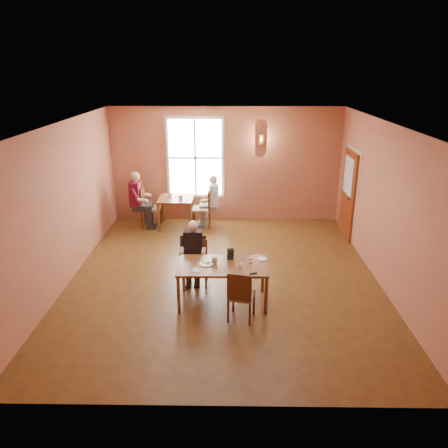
{
  "coord_description": "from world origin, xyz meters",
  "views": [
    {
      "loc": [
        0.12,
        -7.8,
        3.96
      ],
      "look_at": [
        0.0,
        0.2,
        1.05
      ],
      "focal_mm": 35.0,
      "sensor_mm": 36.0,
      "label": 1
    }
  ],
  "objects_px": {
    "main_table": "(223,283)",
    "diner_main": "(197,257)",
    "diner_white": "(202,203)",
    "diner_maroon": "(149,200)",
    "chair_diner_main": "(197,264)",
    "chair_empty": "(242,294)",
    "chair_diner_maroon": "(151,207)",
    "second_table": "(176,212)",
    "chair_diner_white": "(201,208)"
  },
  "relations": [
    {
      "from": "chair_diner_maroon",
      "to": "chair_diner_white",
      "type": "bearing_deg",
      "value": 90.0
    },
    {
      "from": "chair_diner_main",
      "to": "chair_diner_maroon",
      "type": "bearing_deg",
      "value": -66.13
    },
    {
      "from": "diner_white",
      "to": "chair_diner_maroon",
      "type": "distance_m",
      "value": 1.34
    },
    {
      "from": "main_table",
      "to": "chair_diner_main",
      "type": "xyz_separation_m",
      "value": [
        -0.5,
        0.65,
        0.07
      ]
    },
    {
      "from": "main_table",
      "to": "diner_main",
      "type": "bearing_deg",
      "value": 128.88
    },
    {
      "from": "main_table",
      "to": "diner_white",
      "type": "xyz_separation_m",
      "value": [
        -0.59,
        3.86,
        0.29
      ]
    },
    {
      "from": "chair_diner_main",
      "to": "diner_maroon",
      "type": "distance_m",
      "value": 3.53
    },
    {
      "from": "diner_white",
      "to": "diner_maroon",
      "type": "bearing_deg",
      "value": 90.0
    },
    {
      "from": "chair_empty",
      "to": "diner_white",
      "type": "relative_size",
      "value": 0.69
    },
    {
      "from": "main_table",
      "to": "diner_maroon",
      "type": "bearing_deg",
      "value": 116.81
    },
    {
      "from": "chair_diner_main",
      "to": "chair_diner_maroon",
      "type": "relative_size",
      "value": 0.83
    },
    {
      "from": "chair_diner_white",
      "to": "chair_empty",
      "type": "bearing_deg",
      "value": -167.96
    },
    {
      "from": "main_table",
      "to": "diner_maroon",
      "type": "xyz_separation_m",
      "value": [
        -1.95,
        3.86,
        0.35
      ]
    },
    {
      "from": "diner_main",
      "to": "diner_white",
      "type": "xyz_separation_m",
      "value": [
        -0.09,
        3.24,
        0.06
      ]
    },
    {
      "from": "chair_diner_main",
      "to": "second_table",
      "type": "bearing_deg",
      "value": -76.5
    },
    {
      "from": "diner_maroon",
      "to": "main_table",
      "type": "bearing_deg",
      "value": 26.81
    },
    {
      "from": "main_table",
      "to": "chair_diner_maroon",
      "type": "distance_m",
      "value": 4.31
    },
    {
      "from": "diner_main",
      "to": "chair_diner_maroon",
      "type": "xyz_separation_m",
      "value": [
        -1.42,
        3.24,
        -0.06
      ]
    },
    {
      "from": "second_table",
      "to": "diner_maroon",
      "type": "xyz_separation_m",
      "value": [
        -0.68,
        0.0,
        0.32
      ]
    },
    {
      "from": "chair_diner_main",
      "to": "chair_diner_white",
      "type": "distance_m",
      "value": 3.21
    },
    {
      "from": "second_table",
      "to": "diner_white",
      "type": "distance_m",
      "value": 0.73
    },
    {
      "from": "chair_diner_main",
      "to": "chair_empty",
      "type": "relative_size",
      "value": 0.97
    },
    {
      "from": "chair_diner_main",
      "to": "chair_empty",
      "type": "xyz_separation_m",
      "value": [
        0.82,
        -1.19,
        0.01
      ]
    },
    {
      "from": "second_table",
      "to": "diner_white",
      "type": "relative_size",
      "value": 0.68
    },
    {
      "from": "chair_diner_white",
      "to": "diner_white",
      "type": "relative_size",
      "value": 0.79
    },
    {
      "from": "diner_main",
      "to": "second_table",
      "type": "xyz_separation_m",
      "value": [
        -0.77,
        3.24,
        -0.2
      ]
    },
    {
      "from": "chair_diner_white",
      "to": "chair_diner_maroon",
      "type": "xyz_separation_m",
      "value": [
        -1.3,
        0.0,
        0.01
      ]
    },
    {
      "from": "diner_main",
      "to": "second_table",
      "type": "distance_m",
      "value": 3.34
    },
    {
      "from": "main_table",
      "to": "second_table",
      "type": "relative_size",
      "value": 1.76
    },
    {
      "from": "diner_main",
      "to": "diner_white",
      "type": "bearing_deg",
      "value": -88.4
    },
    {
      "from": "chair_diner_white",
      "to": "diner_white",
      "type": "bearing_deg",
      "value": -90.0
    },
    {
      "from": "diner_white",
      "to": "main_table",
      "type": "bearing_deg",
      "value": -171.3
    },
    {
      "from": "diner_white",
      "to": "chair_diner_main",
      "type": "bearing_deg",
      "value": -178.39
    },
    {
      "from": "main_table",
      "to": "chair_diner_white",
      "type": "distance_m",
      "value": 3.91
    },
    {
      "from": "chair_diner_white",
      "to": "diner_white",
      "type": "xyz_separation_m",
      "value": [
        0.03,
        0.0,
        0.14
      ]
    },
    {
      "from": "chair_diner_maroon",
      "to": "diner_maroon",
      "type": "bearing_deg",
      "value": -90.0
    },
    {
      "from": "diner_main",
      "to": "chair_diner_maroon",
      "type": "relative_size",
      "value": 1.12
    },
    {
      "from": "chair_diner_maroon",
      "to": "chair_diner_main",
      "type": "bearing_deg",
      "value": 23.87
    },
    {
      "from": "second_table",
      "to": "chair_diner_white",
      "type": "xyz_separation_m",
      "value": [
        0.65,
        0.0,
        0.12
      ]
    },
    {
      "from": "chair_diner_white",
      "to": "diner_maroon",
      "type": "distance_m",
      "value": 1.34
    },
    {
      "from": "chair_diner_main",
      "to": "chair_diner_white",
      "type": "height_order",
      "value": "chair_diner_white"
    },
    {
      "from": "diner_main",
      "to": "chair_empty",
      "type": "xyz_separation_m",
      "value": [
        0.82,
        -1.16,
        -0.14
      ]
    },
    {
      "from": "chair_empty",
      "to": "chair_diner_main",
      "type": "bearing_deg",
      "value": 138.17
    },
    {
      "from": "diner_main",
      "to": "chair_diner_white",
      "type": "relative_size",
      "value": 1.14
    },
    {
      "from": "chair_diner_main",
      "to": "second_table",
      "type": "distance_m",
      "value": 3.3
    },
    {
      "from": "chair_empty",
      "to": "diner_maroon",
      "type": "height_order",
      "value": "diner_maroon"
    },
    {
      "from": "chair_diner_white",
      "to": "chair_diner_maroon",
      "type": "height_order",
      "value": "chair_diner_maroon"
    },
    {
      "from": "chair_empty",
      "to": "diner_maroon",
      "type": "xyz_separation_m",
      "value": [
        -2.27,
        4.4,
        0.26
      ]
    },
    {
      "from": "diner_main",
      "to": "chair_empty",
      "type": "relative_size",
      "value": 1.31
    },
    {
      "from": "chair_diner_white",
      "to": "diner_maroon",
      "type": "relative_size",
      "value": 0.72
    }
  ]
}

